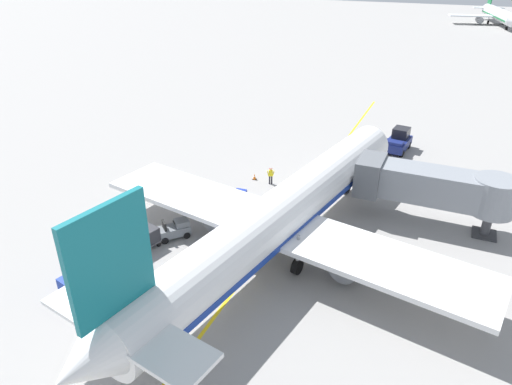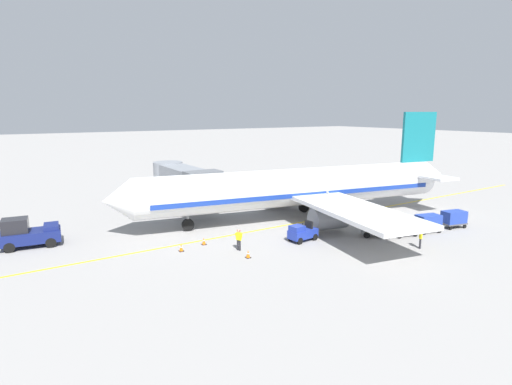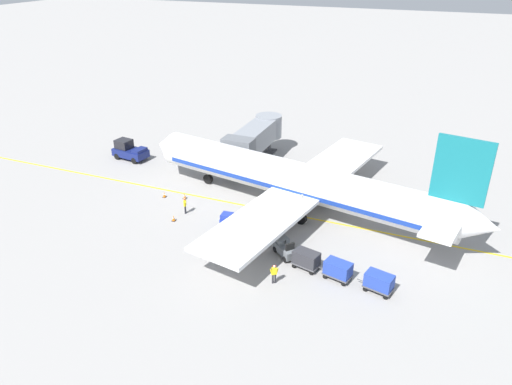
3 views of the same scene
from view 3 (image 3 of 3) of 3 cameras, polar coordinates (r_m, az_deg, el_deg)
The scene contains 15 objects.
ground_plane at distance 49.56m, azimuth 2.01°, elevation -2.17°, with size 400.00×400.00×0.00m, color gray.
gate_lead_in_line at distance 49.56m, azimuth 2.01°, elevation -2.17°, with size 0.24×80.00×0.01m, color gold.
parked_airliner at distance 48.57m, azimuth 4.93°, elevation 1.32°, with size 30.44×37.18×10.63m.
jet_bridge at distance 59.39m, azimuth -0.09°, elevation 6.46°, with size 12.11×3.50×4.98m.
pushback_tractor at distance 63.77m, azimuth -14.57°, elevation 4.76°, with size 2.73×4.64×2.40m.
baggage_tug_lead at distance 46.30m, azimuth -2.70°, elevation -3.38°, with size 1.49×2.60×1.62m.
baggage_tug_trailing at distance 42.35m, azimuth 3.43°, elevation -6.49°, with size 2.54×2.68×1.62m.
baggage_cart_front at distance 40.73m, azimuth 5.89°, elevation -7.68°, with size 1.78×2.98×1.58m.
baggage_cart_second_in_train at distance 39.84m, azimuth 9.56°, elevation -8.81°, with size 1.78×2.98×1.58m.
baggage_cart_third_in_train at distance 39.14m, azimuth 14.18°, elevation -10.04°, with size 1.78×2.98×1.58m.
ground_crew_wing_walker at distance 49.21m, azimuth -8.30°, elevation -1.42°, with size 0.70×0.37×1.69m.
ground_crew_loader at distance 38.89m, azimuth 2.14°, elevation -9.38°, with size 0.50×0.64×1.69m.
safety_cone_nose_left at distance 52.39m, azimuth -8.35°, elevation -0.43°, with size 0.36×0.36×0.59m.
safety_cone_nose_right at distance 48.30m, azimuth -9.62°, elevation -2.98°, with size 0.36×0.36×0.59m.
safety_cone_wing_tip at distance 53.07m, azimuth -10.67°, elevation -0.26°, with size 0.36×0.36×0.59m.
Camera 3 is at (-40.87, -15.07, 23.64)m, focal length 34.22 mm.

